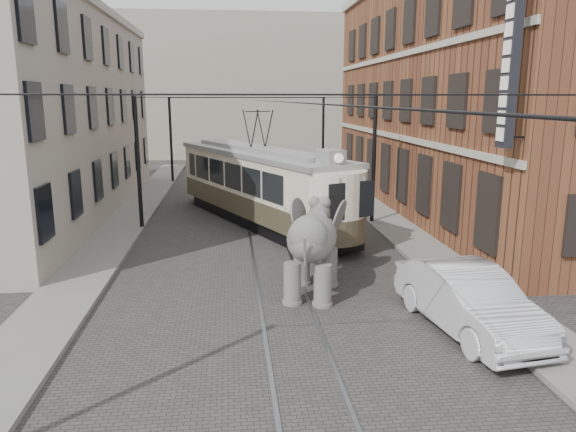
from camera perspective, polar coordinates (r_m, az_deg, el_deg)
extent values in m
plane|color=#3F3C3A|center=(19.58, -1.48, -5.19)|extent=(120.00, 120.00, 0.00)
cube|color=slate|center=(20.89, 15.20, -4.29)|extent=(2.00, 60.00, 0.15)
cube|color=slate|center=(20.13, -20.34, -5.26)|extent=(2.00, 60.00, 0.15)
cube|color=brown|center=(30.31, 18.63, 11.90)|extent=(8.00, 26.00, 12.00)
cube|color=#A09785|center=(30.16, -24.87, 9.51)|extent=(7.00, 24.00, 10.00)
cube|color=#A09785|center=(58.64, -4.80, 13.36)|extent=(28.00, 10.00, 14.00)
imported|color=#BDBCC1|center=(14.73, 18.58, -8.40)|extent=(2.51, 5.31, 1.68)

